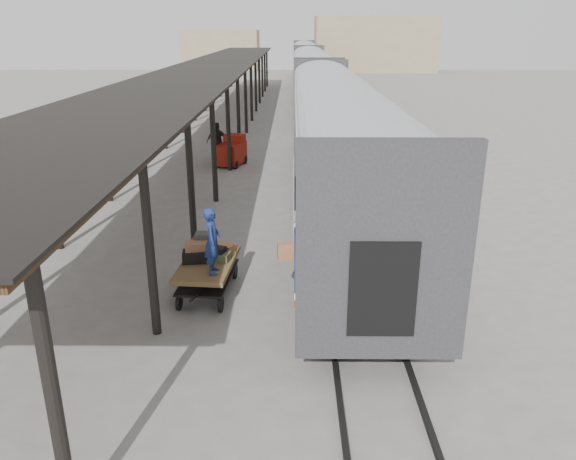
# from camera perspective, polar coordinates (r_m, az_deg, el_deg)

# --- Properties ---
(ground) EXTENTS (160.00, 160.00, 0.00)m
(ground) POSITION_cam_1_polar(r_m,az_deg,el_deg) (14.40, -6.09, -6.35)
(ground) COLOR slate
(ground) RESTS_ON ground
(train) EXTENTS (3.45, 76.01, 4.01)m
(train) POSITION_cam_1_polar(r_m,az_deg,el_deg) (46.79, 2.52, 15.38)
(train) COLOR silver
(train) RESTS_ON ground
(canopy) EXTENTS (4.90, 64.30, 4.15)m
(canopy) POSITION_cam_1_polar(r_m,az_deg,el_deg) (37.24, -7.55, 16.11)
(canopy) COLOR #422B19
(canopy) RESTS_ON ground
(rails) EXTENTS (1.54, 150.00, 0.12)m
(rails) POSITION_cam_1_polar(r_m,az_deg,el_deg) (47.27, 2.47, 12.21)
(rails) COLOR black
(rails) RESTS_ON ground
(building_far) EXTENTS (18.00, 10.00, 8.00)m
(building_far) POSITION_cam_1_polar(r_m,az_deg,el_deg) (91.70, 8.71, 18.18)
(building_far) COLOR tan
(building_far) RESTS_ON ground
(building_left) EXTENTS (12.00, 8.00, 6.00)m
(building_left) POSITION_cam_1_polar(r_m,az_deg,el_deg) (95.60, -6.80, 17.73)
(building_left) COLOR tan
(building_left) RESTS_ON ground
(baggage_cart) EXTENTS (1.44, 2.49, 0.86)m
(baggage_cart) POSITION_cam_1_polar(r_m,az_deg,el_deg) (14.18, -8.14, -3.98)
(baggage_cart) COLOR brown
(baggage_cart) RESTS_ON ground
(suitcase_stack) EXTENTS (1.28, 1.21, 0.59)m
(suitcase_stack) POSITION_cam_1_polar(r_m,az_deg,el_deg) (14.32, -8.35, -1.92)
(suitcase_stack) COLOR #3C3C3E
(suitcase_stack) RESTS_ON baggage_cart
(luggage_tug) EXTENTS (1.42, 1.86, 1.45)m
(luggage_tug) POSITION_cam_1_polar(r_m,az_deg,el_deg) (27.60, -5.71, 7.91)
(luggage_tug) COLOR maroon
(luggage_tug) RESTS_ON ground
(porter) EXTENTS (0.40, 0.60, 1.61)m
(porter) POSITION_cam_1_polar(r_m,az_deg,el_deg) (13.17, -7.68, -1.09)
(porter) COLOR navy
(porter) RESTS_ON baggage_cart
(pedestrian) EXTENTS (1.14, 0.52, 1.92)m
(pedestrian) POSITION_cam_1_polar(r_m,az_deg,el_deg) (28.65, -7.14, 8.89)
(pedestrian) COLOR black
(pedestrian) RESTS_ON ground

